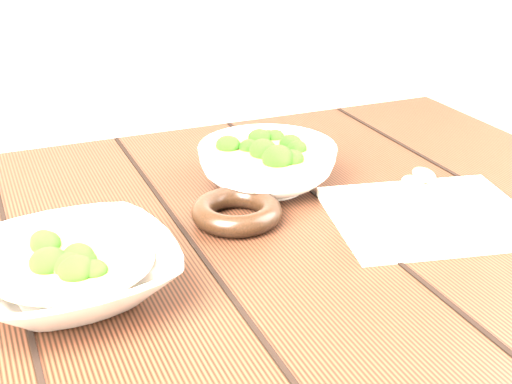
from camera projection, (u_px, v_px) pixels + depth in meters
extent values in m
cube|color=#381A10|center=(208.00, 253.00, 0.86)|extent=(1.20, 0.80, 0.04)
cube|color=#381A10|center=(401.00, 289.00, 1.50)|extent=(0.07, 0.07, 0.71)
imported|color=silver|center=(72.00, 273.00, 0.73)|extent=(0.23, 0.23, 0.05)
cylinder|color=olive|center=(70.00, 259.00, 0.72)|extent=(0.17, 0.17, 0.00)
ellipsoid|color=#32781A|center=(89.00, 247.00, 0.73)|extent=(0.03, 0.03, 0.03)
ellipsoid|color=#32781A|center=(72.00, 238.00, 0.75)|extent=(0.03, 0.03, 0.03)
ellipsoid|color=#32781A|center=(28.00, 246.00, 0.74)|extent=(0.03, 0.03, 0.03)
ellipsoid|color=#32781A|center=(46.00, 262.00, 0.71)|extent=(0.03, 0.03, 0.03)
ellipsoid|color=#32781A|center=(67.00, 273.00, 0.69)|extent=(0.03, 0.03, 0.03)
ellipsoid|color=#32781A|center=(117.00, 263.00, 0.71)|extent=(0.03, 0.03, 0.03)
imported|color=silver|center=(267.00, 166.00, 0.99)|extent=(0.22, 0.22, 0.06)
cylinder|color=olive|center=(267.00, 153.00, 0.98)|extent=(0.15, 0.15, 0.00)
ellipsoid|color=#32781A|center=(278.00, 146.00, 0.99)|extent=(0.03, 0.03, 0.03)
ellipsoid|color=#32781A|center=(271.00, 141.00, 1.01)|extent=(0.03, 0.03, 0.03)
ellipsoid|color=#32781A|center=(251.00, 139.00, 1.01)|extent=(0.03, 0.03, 0.03)
ellipsoid|color=#32781A|center=(252.00, 147.00, 0.99)|extent=(0.03, 0.03, 0.03)
ellipsoid|color=#32781A|center=(243.00, 152.00, 0.97)|extent=(0.03, 0.03, 0.03)
ellipsoid|color=#32781A|center=(250.00, 160.00, 0.94)|extent=(0.03, 0.03, 0.03)
ellipsoid|color=#32781A|center=(271.00, 156.00, 0.95)|extent=(0.03, 0.03, 0.03)
ellipsoid|color=#32781A|center=(290.00, 155.00, 0.96)|extent=(0.03, 0.03, 0.03)
ellipsoid|color=#32781A|center=(305.00, 149.00, 0.98)|extent=(0.03, 0.03, 0.03)
torus|color=black|center=(237.00, 211.00, 0.89)|extent=(0.15, 0.15, 0.03)
cube|color=beige|center=(429.00, 216.00, 0.90)|extent=(0.28, 0.24, 0.01)
cylinder|color=#B3AE9E|center=(422.00, 212.00, 0.89)|extent=(0.08, 0.14, 0.01)
ellipsoid|color=#B3AE9E|center=(413.00, 183.00, 0.97)|extent=(0.05, 0.07, 0.01)
cylinder|color=#B3AE9E|center=(441.00, 202.00, 0.91)|extent=(0.06, 0.14, 0.01)
ellipsoid|color=#B3AE9E|center=(424.00, 175.00, 1.00)|extent=(0.05, 0.06, 0.01)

